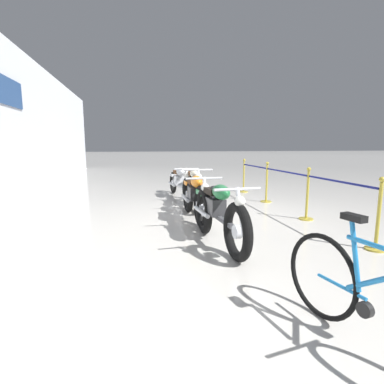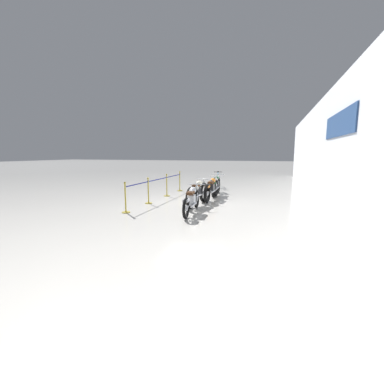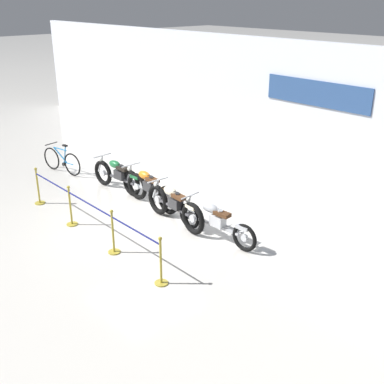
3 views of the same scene
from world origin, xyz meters
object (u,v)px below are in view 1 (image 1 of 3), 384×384
at_px(motorcycle_orange_1, 195,197).
at_px(stanchion_far_left, 315,189).
at_px(motorcycle_cream_2, 194,187).
at_px(stanchion_far_right, 244,181).
at_px(stanchion_mid_right, 266,188).
at_px(motorcycle_green_0, 217,212).
at_px(bicycle, 376,301).
at_px(stanchion_mid_left, 307,202).
at_px(motorcycle_silver_3, 179,182).

height_order(motorcycle_orange_1, stanchion_far_left, stanchion_far_left).
bearing_deg(motorcycle_cream_2, stanchion_far_left, -133.63).
distance_m(motorcycle_orange_1, stanchion_far_right, 4.00).
bearing_deg(motorcycle_orange_1, stanchion_mid_right, -53.89).
relative_size(motorcycle_green_0, bicycle, 1.36).
bearing_deg(stanchion_mid_left, bicycle, 155.07).
xyz_separation_m(motorcycle_orange_1, bicycle, (-3.93, -0.53, -0.08)).
height_order(motorcycle_cream_2, bicycle, motorcycle_cream_2).
relative_size(motorcycle_green_0, motorcycle_orange_1, 0.97).
bearing_deg(bicycle, stanchion_mid_right, -17.00).
xyz_separation_m(motorcycle_green_0, stanchion_mid_right, (2.93, -2.15, -0.12)).
xyz_separation_m(motorcycle_silver_3, stanchion_far_right, (0.64, -2.15, -0.10)).
bearing_deg(motorcycle_orange_1, stanchion_far_right, -33.88).
height_order(motorcycle_cream_2, stanchion_far_left, stanchion_far_left).
bearing_deg(motorcycle_green_0, motorcycle_cream_2, -3.47).
xyz_separation_m(motorcycle_silver_3, bicycle, (-6.61, -0.45, -0.06)).
distance_m(motorcycle_cream_2, stanchion_far_left, 2.75).
bearing_deg(motorcycle_orange_1, stanchion_far_left, -102.76).
xyz_separation_m(motorcycle_green_0, motorcycle_orange_1, (1.30, 0.08, 0.00)).
height_order(motorcycle_orange_1, motorcycle_silver_3, motorcycle_orange_1).
distance_m(motorcycle_green_0, bicycle, 2.67).
bearing_deg(bicycle, motorcycle_silver_3, 3.93).
height_order(motorcycle_silver_3, stanchion_far_left, stanchion_far_left).
height_order(motorcycle_green_0, bicycle, bicycle).
distance_m(motorcycle_orange_1, stanchion_far_left, 2.29).
bearing_deg(motorcycle_orange_1, motorcycle_silver_3, -1.66).
distance_m(motorcycle_green_0, motorcycle_orange_1, 1.30).
height_order(motorcycle_green_0, motorcycle_silver_3, motorcycle_green_0).
relative_size(motorcycle_cream_2, stanchion_mid_right, 2.17).
xyz_separation_m(motorcycle_orange_1, stanchion_mid_right, (1.63, -2.23, -0.12)).
distance_m(motorcycle_silver_3, stanchion_far_right, 2.25).
bearing_deg(motorcycle_cream_2, stanchion_mid_left, -129.95).
height_order(bicycle, stanchion_mid_right, stanchion_mid_right).
xyz_separation_m(motorcycle_green_0, stanchion_mid_left, (1.03, -2.15, -0.12)).
bearing_deg(stanchion_far_right, motorcycle_cream_2, 134.27).
xyz_separation_m(motorcycle_silver_3, stanchion_mid_left, (-2.96, -2.15, -0.10)).
bearing_deg(motorcycle_green_0, motorcycle_orange_1, 3.63).
relative_size(motorcycle_cream_2, bicycle, 1.32).
height_order(motorcycle_green_0, stanchion_mid_left, stanchion_mid_left).
height_order(motorcycle_orange_1, stanchion_far_right, stanchion_far_right).
bearing_deg(motorcycle_silver_3, stanchion_far_right, -73.44).
height_order(motorcycle_cream_2, motorcycle_silver_3, motorcycle_cream_2).
bearing_deg(motorcycle_green_0, stanchion_mid_right, -36.26).
distance_m(motorcycle_green_0, stanchion_mid_right, 3.63).
height_order(stanchion_far_left, stanchion_mid_left, same).
bearing_deg(bicycle, stanchion_far_right, -13.18).
height_order(motorcycle_green_0, motorcycle_orange_1, same).
relative_size(stanchion_mid_left, stanchion_far_right, 1.00).
bearing_deg(stanchion_far_right, stanchion_mid_left, 180.00).
relative_size(motorcycle_cream_2, stanchion_mid_left, 2.17).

